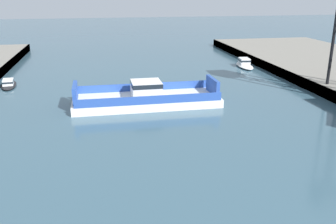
% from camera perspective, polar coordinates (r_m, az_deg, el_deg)
% --- Properties ---
extents(chain_ferry, '(19.80, 7.06, 3.30)m').
position_cam_1_polar(chain_ferry, '(50.44, -3.35, 2.25)').
color(chain_ferry, silver).
rests_on(chain_ferry, ground).
extents(moored_boat_near_left, '(3.49, 8.06, 1.72)m').
position_cam_1_polar(moored_boat_near_left, '(77.22, 11.71, 7.31)').
color(moored_boat_near_left, white).
rests_on(moored_boat_near_left, ground).
extents(moored_boat_near_right, '(3.17, 7.24, 1.26)m').
position_cam_1_polar(moored_boat_near_right, '(65.42, -23.39, 4.03)').
color(moored_boat_near_right, black).
rests_on(moored_boat_near_right, ground).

